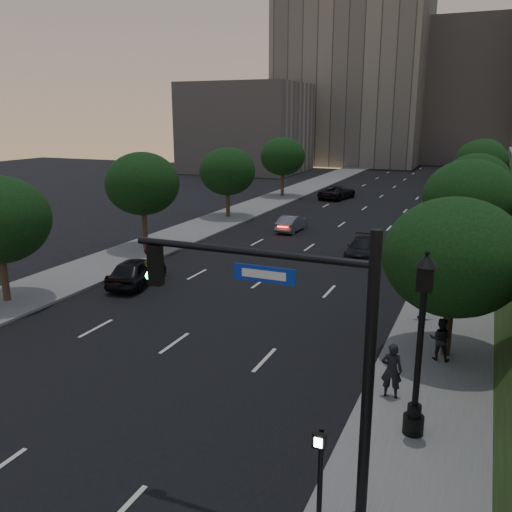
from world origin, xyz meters
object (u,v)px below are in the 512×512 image
at_px(sedan_far_right, 428,202).
at_px(pedestrian_b, 440,339).
at_px(sedan_near_right, 362,248).
at_px(traffic_signal_mast, 316,379).
at_px(street_lamp, 419,354).
at_px(sedan_near_left, 137,271).
at_px(pedestrian_c, 423,302).
at_px(pedestrian_a, 392,370).
at_px(sedan_far_left, 337,192).
at_px(sedan_mid_left, 292,223).

xyz_separation_m(sedan_far_right, pedestrian_b, (4.17, -35.08, 0.21)).
distance_m(sedan_near_right, pedestrian_b, 15.55).
height_order(traffic_signal_mast, street_lamp, traffic_signal_mast).
bearing_deg(traffic_signal_mast, sedan_far_right, 92.94).
distance_m(traffic_signal_mast, pedestrian_b, 10.41).
bearing_deg(sedan_near_left, pedestrian_c, 172.92).
bearing_deg(traffic_signal_mast, pedestrian_c, 86.79).
xyz_separation_m(pedestrian_a, pedestrian_b, (1.20, 3.53, -0.11)).
distance_m(sedan_near_left, sedan_far_right, 33.65).
xyz_separation_m(traffic_signal_mast, sedan_near_right, (-4.26, 24.17, -3.03)).
relative_size(sedan_near_left, sedan_far_left, 0.86).
xyz_separation_m(sedan_mid_left, pedestrian_a, (11.94, -23.93, 0.43)).
height_order(sedan_far_left, pedestrian_a, pedestrian_a).
xyz_separation_m(sedan_near_left, sedan_mid_left, (3.07, 16.74, -0.13)).
height_order(pedestrian_b, pedestrian_c, pedestrian_b).
height_order(sedan_mid_left, sedan_near_right, sedan_mid_left).
bearing_deg(sedan_far_right, sedan_mid_left, -125.62).
bearing_deg(sedan_mid_left, street_lamp, 118.86).
bearing_deg(pedestrian_b, sedan_near_right, -66.09).
relative_size(sedan_far_left, pedestrian_c, 3.41).
distance_m(sedan_near_left, pedestrian_c, 15.14).
height_order(sedan_far_right, pedestrian_c, pedestrian_c).
distance_m(sedan_mid_left, pedestrian_c, 20.29).
distance_m(sedan_near_left, sedan_far_left, 35.13).
bearing_deg(sedan_far_left, sedan_near_right, 120.13).
distance_m(sedan_far_left, sedan_near_right, 25.79).
xyz_separation_m(sedan_near_left, pedestrian_a, (15.00, -7.19, 0.30)).
bearing_deg(pedestrian_a, street_lamp, 113.37).
bearing_deg(traffic_signal_mast, sedan_far_left, 104.35).
bearing_deg(sedan_near_right, pedestrian_c, -67.57).
distance_m(traffic_signal_mast, sedan_near_right, 24.73).
relative_size(pedestrian_b, pedestrian_c, 1.04).
height_order(sedan_near_left, pedestrian_c, pedestrian_c).
height_order(sedan_near_left, pedestrian_b, pedestrian_b).
relative_size(sedan_far_left, sedan_near_right, 1.22).
height_order(street_lamp, pedestrian_b, street_lamp).
height_order(sedan_mid_left, sedan_far_left, sedan_far_left).
relative_size(traffic_signal_mast, street_lamp, 1.25).
height_order(traffic_signal_mast, sedan_mid_left, traffic_signal_mast).
xyz_separation_m(pedestrian_a, pedestrian_c, (0.12, 7.62, -0.15)).
bearing_deg(sedan_near_right, pedestrian_b, -70.70).
bearing_deg(sedan_far_right, pedestrian_b, -87.41).
height_order(sedan_far_left, sedan_near_right, sedan_far_left).
bearing_deg(traffic_signal_mast, sedan_mid_left, 110.43).
xyz_separation_m(street_lamp, pedestrian_c, (-0.85, 9.49, -1.70)).
distance_m(sedan_far_right, pedestrian_a, 38.72).
distance_m(sedan_near_left, sedan_mid_left, 17.02).
bearing_deg(street_lamp, pedestrian_c, 95.10).
height_order(sedan_far_left, pedestrian_c, pedestrian_c).
xyz_separation_m(pedestrian_b, pedestrian_c, (-1.07, 4.09, -0.04)).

